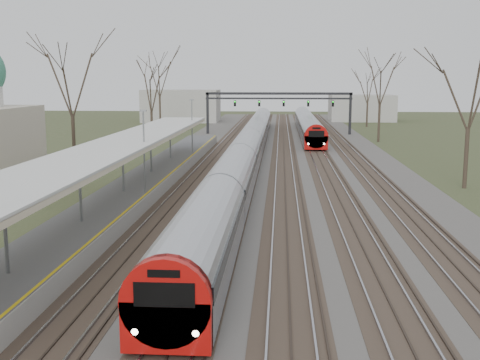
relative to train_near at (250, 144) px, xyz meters
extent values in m
cube|color=#474442|center=(2.50, -3.37, -1.43)|extent=(24.00, 160.00, 0.10)
cube|color=#4C3828|center=(-3.50, -3.37, -1.39)|extent=(2.60, 160.00, 0.06)
cube|color=gray|center=(-4.22, -3.37, -1.32)|extent=(0.07, 160.00, 0.12)
cube|color=gray|center=(-2.78, -3.37, -1.32)|extent=(0.07, 160.00, 0.12)
cube|color=#4C3828|center=(0.00, -3.37, -1.39)|extent=(2.60, 160.00, 0.06)
cube|color=gray|center=(-0.72, -3.37, -1.32)|extent=(0.07, 160.00, 0.12)
cube|color=gray|center=(0.72, -3.37, -1.32)|extent=(0.07, 160.00, 0.12)
cube|color=#4C3828|center=(3.50, -3.37, -1.39)|extent=(2.60, 160.00, 0.06)
cube|color=gray|center=(2.78, -3.37, -1.32)|extent=(0.07, 160.00, 0.12)
cube|color=gray|center=(4.22, -3.37, -1.32)|extent=(0.07, 160.00, 0.12)
cube|color=#4C3828|center=(7.00, -3.37, -1.39)|extent=(2.60, 160.00, 0.06)
cube|color=gray|center=(6.28, -3.37, -1.32)|extent=(0.07, 160.00, 0.12)
cube|color=gray|center=(7.72, -3.37, -1.32)|extent=(0.07, 160.00, 0.12)
cube|color=#4C3828|center=(10.50, -3.37, -1.39)|extent=(2.60, 160.00, 0.06)
cube|color=gray|center=(9.78, -3.37, -1.32)|extent=(0.07, 160.00, 0.12)
cube|color=gray|center=(11.22, -3.37, -1.32)|extent=(0.07, 160.00, 0.12)
cube|color=#9E9B93|center=(-6.55, -20.87, -0.98)|extent=(3.50, 69.00, 1.00)
cylinder|color=slate|center=(-6.55, -40.37, 1.02)|extent=(0.14, 0.14, 3.00)
cylinder|color=slate|center=(-6.55, -32.37, 1.02)|extent=(0.14, 0.14, 3.00)
cylinder|color=slate|center=(-6.55, -24.37, 1.02)|extent=(0.14, 0.14, 3.00)
cylinder|color=slate|center=(-6.55, -16.37, 1.02)|extent=(0.14, 0.14, 3.00)
cylinder|color=slate|center=(-6.55, -8.37, 1.02)|extent=(0.14, 0.14, 3.00)
cube|color=silver|center=(-6.55, -25.37, 2.57)|extent=(4.10, 50.00, 0.12)
cube|color=beige|center=(-6.55, -25.37, 2.40)|extent=(4.10, 50.00, 0.25)
cube|color=black|center=(-7.50, 26.63, 1.52)|extent=(0.35, 0.35, 6.00)
cube|color=black|center=(13.00, 26.63, 1.52)|extent=(0.35, 0.35, 6.00)
cube|color=black|center=(2.75, 26.63, 4.42)|extent=(21.00, 0.35, 0.35)
cube|color=black|center=(2.75, 26.63, 3.72)|extent=(21.00, 0.25, 0.25)
cube|color=black|center=(-3.50, 26.43, 3.02)|extent=(0.32, 0.22, 0.85)
sphere|color=#0CFF19|center=(-3.50, 26.29, 3.27)|extent=(0.16, 0.16, 0.16)
cube|color=black|center=(0.00, 26.43, 3.02)|extent=(0.32, 0.22, 0.85)
sphere|color=#0CFF19|center=(0.00, 26.29, 3.27)|extent=(0.16, 0.16, 0.16)
cube|color=black|center=(3.50, 26.43, 3.02)|extent=(0.32, 0.22, 0.85)
sphere|color=#0CFF19|center=(3.50, 26.29, 3.27)|extent=(0.16, 0.16, 0.16)
cube|color=black|center=(7.00, 26.43, 3.02)|extent=(0.32, 0.22, 0.85)
sphere|color=#0CFF19|center=(7.00, 26.29, 3.27)|extent=(0.16, 0.16, 0.16)
cube|color=black|center=(10.50, 26.43, 3.02)|extent=(0.32, 0.22, 0.85)
sphere|color=#0CFF19|center=(10.50, 26.29, 3.27)|extent=(0.16, 0.16, 0.16)
cylinder|color=#2D231C|center=(-14.50, -10.37, 1.00)|extent=(0.30, 0.30, 4.95)
cylinder|color=#2D231C|center=(16.50, -16.37, 0.77)|extent=(0.30, 0.30, 4.50)
cube|color=#9EA0A8|center=(0.00, 0.24, -0.38)|extent=(2.55, 90.00, 1.60)
cylinder|color=#9EA0A8|center=(0.00, 0.24, 0.27)|extent=(2.60, 89.70, 2.60)
cube|color=black|center=(0.00, 0.24, 0.37)|extent=(2.62, 89.40, 0.55)
cube|color=#AB0C09|center=(0.00, -44.66, -0.43)|extent=(2.55, 0.50, 1.50)
cylinder|color=#AB0C09|center=(0.00, -44.61, 0.27)|extent=(2.60, 0.60, 2.60)
cube|color=black|center=(0.00, -44.88, 0.57)|extent=(1.70, 0.12, 0.70)
sphere|color=white|center=(-0.85, -44.86, -0.53)|extent=(0.22, 0.22, 0.22)
sphere|color=white|center=(0.85, -44.86, -0.53)|extent=(0.22, 0.22, 0.22)
cube|color=black|center=(0.00, 0.24, -1.30)|extent=(1.80, 89.00, 0.35)
cube|color=#9EA0A8|center=(7.00, 27.84, -0.38)|extent=(2.55, 45.00, 1.60)
cylinder|color=#9EA0A8|center=(7.00, 27.84, 0.27)|extent=(2.60, 44.70, 2.60)
cube|color=black|center=(7.00, 27.84, 0.37)|extent=(2.62, 44.40, 0.55)
cube|color=#AB0C09|center=(7.00, 5.44, -0.43)|extent=(2.55, 0.50, 1.50)
cylinder|color=#AB0C09|center=(7.00, 5.49, 0.27)|extent=(2.60, 0.60, 2.60)
cube|color=black|center=(7.00, 5.22, 0.57)|extent=(1.70, 0.12, 0.70)
sphere|color=white|center=(6.15, 5.24, -0.53)|extent=(0.22, 0.22, 0.22)
sphere|color=white|center=(7.85, 5.24, -0.53)|extent=(0.22, 0.22, 0.22)
cube|color=black|center=(7.00, 27.84, -1.30)|extent=(1.80, 44.00, 0.35)
camera|label=1|loc=(3.13, -60.38, 6.36)|focal=45.00mm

